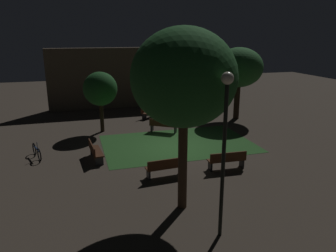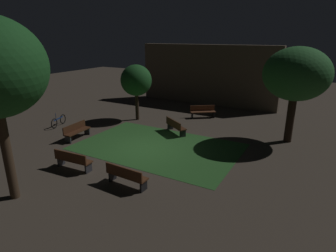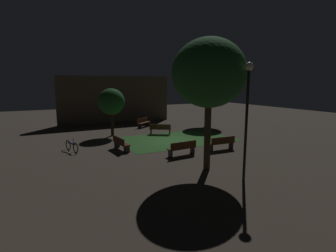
# 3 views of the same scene
# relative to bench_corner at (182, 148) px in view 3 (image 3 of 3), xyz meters

# --- Properties ---
(ground_plane) EXTENTS (60.00, 60.00, 0.00)m
(ground_plane) POSITION_rel_bench_corner_xyz_m (1.48, 3.57, -0.48)
(ground_plane) COLOR #473D33
(grass_lawn) EXTENTS (8.54, 5.53, 0.01)m
(grass_lawn) POSITION_rel_bench_corner_xyz_m (1.90, 4.16, -0.48)
(grass_lawn) COLOR #2D6028
(grass_lawn) RESTS_ON ground
(bench_corner) EXTENTS (1.83, 0.60, 0.88)m
(bench_corner) POSITION_rel_bench_corner_xyz_m (0.00, 0.00, 0.00)
(bench_corner) COLOR #512D19
(bench_corner) RESTS_ON ground
(bench_by_lamp) EXTENTS (1.82, 0.55, 0.88)m
(bench_by_lamp) POSITION_rel_bench_corner_xyz_m (2.97, -0.00, 0.00)
(bench_by_lamp) COLOR #512D19
(bench_by_lamp) RESTS_ON ground
(bench_near_trees) EXTENTS (0.65, 1.84, 0.88)m
(bench_near_trees) POSITION_rel_bench_corner_xyz_m (-2.89, 2.94, 0.00)
(bench_near_trees) COLOR #422314
(bench_near_trees) RESTS_ON ground
(bench_front_left) EXTENTS (1.76, 1.40, 0.88)m
(bench_front_left) POSITION_rel_bench_corner_xyz_m (1.68, 6.55, 0.00)
(bench_front_left) COLOR #422314
(bench_front_left) RESTS_ON ground
(bench_front_right) EXTENTS (1.73, 1.45, 0.88)m
(bench_front_right) POSITION_rel_bench_corner_xyz_m (1.79, 10.62, 0.00)
(bench_front_right) COLOR brown
(bench_front_right) RESTS_ON ground
(tree_left_canopy) EXTENTS (2.14, 2.14, 3.87)m
(tree_left_canopy) POSITION_rel_bench_corner_xyz_m (-2.07, 7.85, 2.30)
(tree_left_canopy) COLOR #2D2116
(tree_left_canopy) RESTS_ON ground
(tree_near_wall) EXTENTS (3.47, 3.47, 5.23)m
(tree_near_wall) POSITION_rel_bench_corner_xyz_m (7.89, 8.48, 3.29)
(tree_near_wall) COLOR #2D2116
(tree_near_wall) RESTS_ON ground
(tree_lawn_side) EXTENTS (3.55, 3.55, 6.42)m
(tree_lawn_side) POSITION_rel_bench_corner_xyz_m (-0.15, -2.68, 4.25)
(tree_lawn_side) COLOR #423021
(tree_lawn_side) RESTS_ON ground
(lamp_post_path_center) EXTENTS (0.36, 0.36, 5.15)m
(lamp_post_path_center) POSITION_rel_bench_corner_xyz_m (0.44, -4.66, 2.96)
(lamp_post_path_center) COLOR black
(lamp_post_path_center) RESTS_ON ground
(bicycle) EXTENTS (0.59, 1.62, 0.93)m
(bicycle) POSITION_rel_bench_corner_xyz_m (-5.73, 4.04, -0.14)
(bicycle) COLOR black
(bicycle) RESTS_ON ground
(building_wall_backdrop) EXTENTS (12.11, 0.80, 5.04)m
(building_wall_backdrop) POSITION_rel_bench_corner_xyz_m (0.31, 14.86, 2.04)
(building_wall_backdrop) COLOR brown
(building_wall_backdrop) RESTS_ON ground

